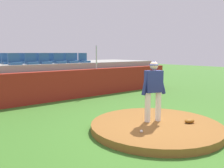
# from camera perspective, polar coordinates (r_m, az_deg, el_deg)

# --- Properties ---
(ground_plane) EXTENTS (60.00, 60.00, 0.00)m
(ground_plane) POSITION_cam_1_polar(r_m,az_deg,el_deg) (6.80, 10.48, -10.82)
(ground_plane) COLOR #3B7325
(pitchers_mound) EXTENTS (3.60, 3.60, 0.19)m
(pitchers_mound) POSITION_cam_1_polar(r_m,az_deg,el_deg) (6.77, 10.50, -10.06)
(pitchers_mound) COLOR brown
(pitchers_mound) RESTS_ON ground_plane
(pitcher) EXTENTS (0.76, 0.40, 1.73)m
(pitcher) POSITION_cam_1_polar(r_m,az_deg,el_deg) (6.70, 10.00, -0.59)
(pitcher) COLOR white
(pitcher) RESTS_ON pitchers_mound
(baseball) EXTENTS (0.07, 0.07, 0.07)m
(baseball) POSITION_cam_1_polar(r_m,az_deg,el_deg) (5.91, 7.14, -11.29)
(baseball) COLOR white
(baseball) RESTS_ON pitchers_mound
(fielding_glove) EXTENTS (0.35, 0.29, 0.11)m
(fielding_glove) POSITION_cam_1_polar(r_m,az_deg,el_deg) (6.98, 18.26, -8.49)
(fielding_glove) COLOR brown
(fielding_glove) RESTS_ON pitchers_mound
(brick_barrier) EXTENTS (13.72, 0.40, 1.33)m
(brick_barrier) POSITION_cam_1_polar(r_m,az_deg,el_deg) (10.89, -11.95, -0.30)
(brick_barrier) COLOR maroon
(brick_barrier) RESTS_ON ground_plane
(fence_post_right) EXTENTS (0.06, 0.06, 1.15)m
(fence_post_right) POSITION_cam_1_polar(r_m,az_deg,el_deg) (11.80, -3.80, 6.48)
(fence_post_right) COLOR silver
(fence_post_right) RESTS_ON brick_barrier
(bleacher_platform) EXTENTS (12.99, 3.78, 1.61)m
(bleacher_platform) POSITION_cam_1_polar(r_m,az_deg,el_deg) (12.94, -16.68, 1.42)
(bleacher_platform) COLOR #98988F
(bleacher_platform) RESTS_ON ground_plane
(stadium_chair_0) EXTENTS (0.48, 0.44, 0.50)m
(stadium_chair_0) POSITION_cam_1_polar(r_m,az_deg,el_deg) (10.98, -22.53, 5.13)
(stadium_chair_0) COLOR #2A5587
(stadium_chair_0) RESTS_ON bleacher_platform
(stadium_chair_1) EXTENTS (0.48, 0.44, 0.50)m
(stadium_chair_1) POSITION_cam_1_polar(r_m,az_deg,el_deg) (11.23, -19.00, 5.34)
(stadium_chair_1) COLOR #2A5587
(stadium_chair_1) RESTS_ON bleacher_platform
(stadium_chair_2) EXTENTS (0.48, 0.44, 0.50)m
(stadium_chair_2) POSITION_cam_1_polar(r_m,az_deg,el_deg) (11.48, -15.95, 5.51)
(stadium_chair_2) COLOR #2A5587
(stadium_chair_2) RESTS_ON bleacher_platform
(stadium_chair_3) EXTENTS (0.48, 0.44, 0.50)m
(stadium_chair_3) POSITION_cam_1_polar(r_m,az_deg,el_deg) (11.77, -12.62, 5.66)
(stadium_chair_3) COLOR #2A5587
(stadium_chair_3) RESTS_ON bleacher_platform
(stadium_chair_4) EXTENTS (0.48, 0.44, 0.50)m
(stadium_chair_4) POSITION_cam_1_polar(r_m,az_deg,el_deg) (12.12, -9.80, 5.79)
(stadium_chair_4) COLOR #2A5587
(stadium_chair_4) RESTS_ON bleacher_platform
(stadium_chair_5) EXTENTS (0.48, 0.44, 0.50)m
(stadium_chair_5) POSITION_cam_1_polar(r_m,az_deg,el_deg) (12.50, -6.87, 5.90)
(stadium_chair_5) COLOR #2A5587
(stadium_chair_5) RESTS_ON bleacher_platform
(stadium_chair_6) EXTENTS (0.48, 0.44, 0.50)m
(stadium_chair_6) POSITION_cam_1_polar(r_m,az_deg,el_deg) (11.88, -23.98, 5.21)
(stadium_chair_6) COLOR #2A5587
(stadium_chair_6) RESTS_ON bleacher_platform
(stadium_chair_7) EXTENTS (0.48, 0.44, 0.50)m
(stadium_chair_7) POSITION_cam_1_polar(r_m,az_deg,el_deg) (12.10, -20.60, 5.41)
(stadium_chair_7) COLOR #2A5587
(stadium_chair_7) RESTS_ON bleacher_platform
(stadium_chair_8) EXTENTS (0.48, 0.44, 0.50)m
(stadium_chair_8) POSITION_cam_1_polar(r_m,az_deg,el_deg) (12.34, -17.48, 5.58)
(stadium_chair_8) COLOR #2A5587
(stadium_chair_8) RESTS_ON bleacher_platform
(stadium_chair_9) EXTENTS (0.48, 0.44, 0.50)m
(stadium_chair_9) POSITION_cam_1_polar(r_m,az_deg,el_deg) (12.61, -14.44, 5.73)
(stadium_chair_9) COLOR #2A5587
(stadium_chair_9) RESTS_ON bleacher_platform
(stadium_chair_10) EXTENTS (0.48, 0.44, 0.50)m
(stadium_chair_10) POSITION_cam_1_polar(r_m,az_deg,el_deg) (12.91, -11.66, 5.85)
(stadium_chair_10) COLOR #2A5587
(stadium_chair_10) RESTS_ON bleacher_platform
(stadium_chair_11) EXTENTS (0.48, 0.44, 0.50)m
(stadium_chair_11) POSITION_cam_1_polar(r_m,az_deg,el_deg) (13.27, -9.10, 5.95)
(stadium_chair_11) COLOR #2A5587
(stadium_chair_11) RESTS_ON bleacher_platform
(stadium_chair_12) EXTENTS (0.48, 0.44, 0.50)m
(stadium_chair_12) POSITION_cam_1_polar(r_m,az_deg,el_deg) (12.72, -24.95, 5.27)
(stadium_chair_12) COLOR #2A5587
(stadium_chair_12) RESTS_ON bleacher_platform
(stadium_chair_13) EXTENTS (0.48, 0.44, 0.50)m
(stadium_chair_13) POSITION_cam_1_polar(r_m,az_deg,el_deg) (12.95, -22.00, 5.46)
(stadium_chair_13) COLOR #2A5587
(stadium_chair_13) RESTS_ON bleacher_platform
(stadium_chair_14) EXTENTS (0.48, 0.44, 0.50)m
(stadium_chair_14) POSITION_cam_1_polar(r_m,az_deg,el_deg) (13.13, -19.05, 5.62)
(stadium_chair_14) COLOR #2A5587
(stadium_chair_14) RESTS_ON bleacher_platform
(stadium_chair_15) EXTENTS (0.48, 0.44, 0.50)m
(stadium_chair_15) POSITION_cam_1_polar(r_m,az_deg,el_deg) (13.40, -16.22, 5.76)
(stadium_chair_15) COLOR #2A5587
(stadium_chair_15) RESTS_ON bleacher_platform
(stadium_chair_16) EXTENTS (0.48, 0.44, 0.50)m
(stadium_chair_16) POSITION_cam_1_polar(r_m,az_deg,el_deg) (13.70, -13.53, 5.89)
(stadium_chair_16) COLOR #2A5587
(stadium_chair_16) RESTS_ON bleacher_platform
(stadium_chair_17) EXTENTS (0.48, 0.44, 0.50)m
(stadium_chair_17) POSITION_cam_1_polar(r_m,az_deg,el_deg) (14.02, -10.77, 6.00)
(stadium_chair_17) COLOR #2A5587
(stadium_chair_17) RESTS_ON bleacher_platform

